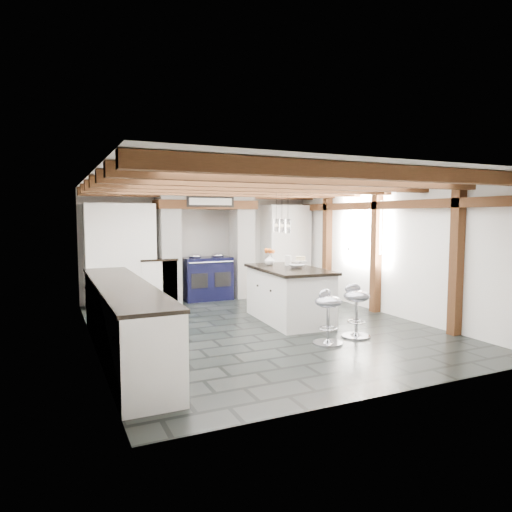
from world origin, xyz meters
name	(u,v)px	position (x,y,z in m)	size (l,w,h in m)	color
ground	(261,327)	(0.00, 0.00, 0.00)	(6.00, 6.00, 0.00)	black
room_shell	(196,255)	(-0.61, 1.42, 1.07)	(6.00, 6.03, 6.00)	white
range_cooker	(207,278)	(0.00, 2.68, 0.47)	(1.00, 0.63, 0.99)	black
kitchen_island	(288,294)	(0.62, 0.23, 0.46)	(1.07, 1.88, 1.20)	white
bar_stool_near	(356,304)	(1.01, -1.10, 0.48)	(0.42, 0.42, 0.77)	silver
bar_stool_far	(327,310)	(0.43, -1.23, 0.47)	(0.48, 0.48, 0.76)	silver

